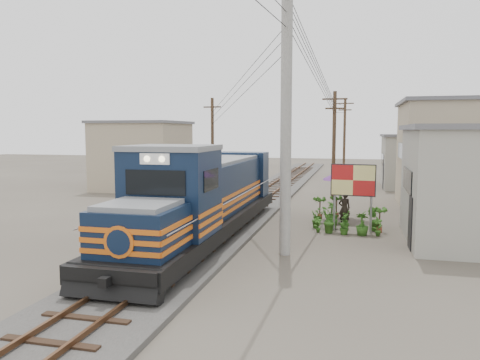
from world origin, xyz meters
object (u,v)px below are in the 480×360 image
(locomotive, at_px, (205,199))
(vendor, at_px, (344,208))
(market_umbrella, at_px, (345,174))
(billboard, at_px, (353,182))

(locomotive, distance_m, vendor, 7.21)
(market_umbrella, height_order, vendor, market_umbrella)
(billboard, xyz_separation_m, vendor, (-0.38, 1.51, -1.42))
(billboard, distance_m, vendor, 2.11)
(locomotive, distance_m, billboard, 6.63)
(market_umbrella, bearing_deg, billboard, -81.94)
(vendor, bearing_deg, billboard, 87.03)
(locomotive, height_order, market_umbrella, locomotive)
(locomotive, relative_size, market_umbrella, 5.28)
(locomotive, xyz_separation_m, vendor, (5.44, 4.64, -0.90))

